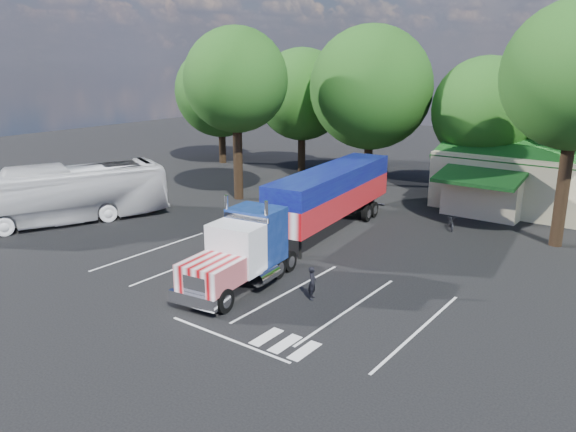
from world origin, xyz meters
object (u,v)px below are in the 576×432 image
Objects in this scene: woman at (312,283)px; semi_truck at (312,204)px; tour_bus at (61,195)px; silver_sedan at (476,200)px; bicycle at (451,222)px.

semi_truck is at bearing 11.04° from woman.
silver_sedan is at bearing 67.64° from tour_bus.
woman is 0.40× the size of silver_sedan.
semi_truck is 7.92m from woman.
semi_truck is 14.58m from silver_sedan.
bicycle is 0.46× the size of silver_sedan.
woman is 0.11× the size of tour_bus.
tour_bus is at bearing -165.44° from semi_truck.
woman reaches higher than bicycle.
tour_bus is at bearing 65.59° from woman.
woman reaches higher than silver_sedan.
tour_bus is at bearing 115.45° from silver_sedan.
tour_bus is 3.51× the size of silver_sedan.
semi_truck reaches higher than silver_sedan.
semi_truck is 9.53m from bicycle.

